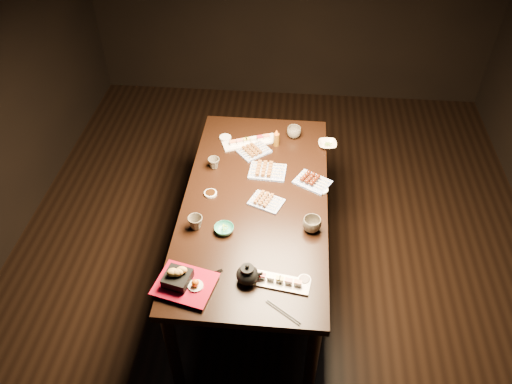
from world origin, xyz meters
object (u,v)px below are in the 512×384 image
(yakitori_plate_center, at_px, (268,169))
(condiment_bottle, at_px, (276,138))
(teacup_far_right, at_px, (294,132))
(sushi_platter_far, at_px, (250,140))
(teacup_far_left, at_px, (214,163))
(teacup_mid_right, at_px, (312,224))
(dining_table, at_px, (255,240))
(edamame_bowl_cream, at_px, (327,144))
(edamame_bowl_green, at_px, (224,229))
(teacup_near_left, at_px, (195,223))
(yakitori_plate_left, at_px, (254,149))
(sushi_platter_near, at_px, (275,279))
(yakitori_plate_right, at_px, (266,200))
(teapot, at_px, (247,273))
(tempura_tray, at_px, (184,280))

(yakitori_plate_center, height_order, condiment_bottle, condiment_bottle)
(teacup_far_right, relative_size, condiment_bottle, 0.79)
(sushi_platter_far, distance_m, teacup_far_left, 0.36)
(teacup_mid_right, bearing_deg, condiment_bottle, 107.77)
(dining_table, bearing_deg, edamame_bowl_cream, 60.48)
(edamame_bowl_green, xyz_separation_m, condiment_bottle, (0.25, 0.86, 0.05))
(teacup_mid_right, relative_size, teacup_far_right, 1.07)
(sushi_platter_far, relative_size, teacup_mid_right, 3.52)
(edamame_bowl_green, distance_m, edamame_bowl_cream, 1.08)
(teacup_far_left, relative_size, teacup_far_right, 0.77)
(teacup_far_left, bearing_deg, condiment_bottle, 35.56)
(condiment_bottle, bearing_deg, sushi_platter_far, 177.78)
(edamame_bowl_green, distance_m, teacup_far_right, 1.04)
(edamame_bowl_green, xyz_separation_m, teacup_near_left, (-0.17, 0.02, 0.02))
(teacup_far_right, bearing_deg, sushi_platter_far, -161.49)
(yakitori_plate_left, bearing_deg, teacup_far_left, 176.96)
(sushi_platter_near, height_order, teacup_near_left, teacup_near_left)
(sushi_platter_far, distance_m, yakitori_plate_right, 0.63)
(dining_table, bearing_deg, condiment_bottle, 88.60)
(teacup_far_left, bearing_deg, sushi_platter_far, 54.27)
(teacup_far_left, relative_size, condiment_bottle, 0.61)
(sushi_platter_near, relative_size, yakitori_plate_left, 1.79)
(yakitori_plate_left, height_order, teacup_mid_right, teacup_mid_right)
(teacup_far_right, xyz_separation_m, teapot, (-0.20, -1.32, 0.02))
(dining_table, bearing_deg, sushi_platter_far, 107.09)
(teacup_far_right, relative_size, teapot, 0.72)
(yakitori_plate_center, height_order, tempura_tray, tempura_tray)
(yakitori_plate_right, relative_size, tempura_tray, 0.66)
(tempura_tray, xyz_separation_m, teacup_near_left, (-0.02, 0.43, -0.01))
(teacup_near_left, bearing_deg, tempura_tray, -87.14)
(teapot, bearing_deg, teacup_mid_right, 48.41)
(edamame_bowl_green, distance_m, tempura_tray, 0.44)
(tempura_tray, bearing_deg, teacup_far_left, 103.25)
(teacup_mid_right, xyz_separation_m, teacup_far_right, (-0.14, 0.91, -0.00))
(yakitori_plate_left, distance_m, teacup_mid_right, 0.82)
(edamame_bowl_green, relative_size, teacup_far_right, 1.13)
(edamame_bowl_cream, bearing_deg, teacup_near_left, -132.14)
(sushi_platter_near, relative_size, teacup_far_left, 4.73)
(tempura_tray, height_order, teacup_far_right, tempura_tray)
(yakitori_plate_right, bearing_deg, teacup_far_left, 162.85)
(yakitori_plate_center, xyz_separation_m, teapot, (-0.04, -0.90, 0.03))
(sushi_platter_near, distance_m, yakitori_plate_center, 0.90)
(teacup_far_left, distance_m, condiment_bottle, 0.49)
(yakitori_plate_center, height_order, edamame_bowl_green, yakitori_plate_center)
(edamame_bowl_cream, relative_size, teacup_near_left, 1.46)
(edamame_bowl_cream, height_order, teacup_far_right, teacup_far_right)
(sushi_platter_far, xyz_separation_m, teacup_far_left, (-0.21, -0.29, 0.01))
(dining_table, height_order, teacup_far_left, teacup_far_left)
(yakitori_plate_right, height_order, edamame_bowl_green, yakitori_plate_right)
(dining_table, relative_size, tempura_tray, 5.92)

